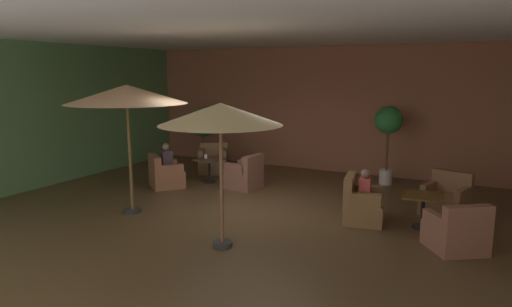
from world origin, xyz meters
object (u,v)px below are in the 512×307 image
at_px(armchair_front_left_east, 165,175).
at_px(armchair_front_right_north, 362,205).
at_px(armchair_front_left_north, 213,161).
at_px(potted_tree_mid_left, 388,127).
at_px(cafe_table_front_right, 423,202).
at_px(patio_umbrella_center_beige, 221,115).
at_px(potted_tree_left_corner, 203,125).
at_px(armchair_front_right_east, 457,233).
at_px(patio_umbrella_tall_red, 127,95).
at_px(patron_by_window, 166,158).
at_px(iced_drink_cup, 206,156).
at_px(armchair_front_right_south, 446,200).
at_px(cafe_table_front_left, 209,165).
at_px(armchair_front_left_south, 245,176).
at_px(patron_blue_shirt, 365,187).

height_order(armchair_front_left_east, armchair_front_right_north, armchair_front_right_north).
relative_size(armchair_front_left_north, potted_tree_mid_left, 0.51).
bearing_deg(armchair_front_right_north, cafe_table_front_right, 8.91).
xyz_separation_m(patio_umbrella_center_beige, potted_tree_left_corner, (-3.84, 5.22, -0.90)).
bearing_deg(armchair_front_right_east, patio_umbrella_tall_red, -172.21).
height_order(patron_by_window, iced_drink_cup, patron_by_window).
relative_size(armchair_front_left_east, cafe_table_front_right, 1.50).
bearing_deg(armchair_front_left_east, armchair_front_right_south, 6.94).
relative_size(cafe_table_front_left, iced_drink_cup, 6.01).
bearing_deg(potted_tree_mid_left, patio_umbrella_center_beige, -105.87).
bearing_deg(potted_tree_mid_left, potted_tree_left_corner, -177.94).
bearing_deg(armchair_front_left_south, cafe_table_front_right, -13.39).
distance_m(armchair_front_left_north, patron_by_window, 1.91).
bearing_deg(armchair_front_right_south, armchair_front_right_north, -139.17).
distance_m(cafe_table_front_right, potted_tree_mid_left, 3.39).
height_order(armchair_front_right_east, patio_umbrella_tall_red, patio_umbrella_tall_red).
height_order(armchair_front_left_east, armchair_front_right_east, armchair_front_right_east).
bearing_deg(cafe_table_front_right, potted_tree_left_corner, 156.95).
relative_size(cafe_table_front_right, armchair_front_right_south, 0.74).
distance_m(patron_blue_shirt, patron_by_window, 5.01).
xyz_separation_m(cafe_table_front_right, patio_umbrella_tall_red, (-5.32, -1.70, 1.88)).
xyz_separation_m(armchair_front_left_east, armchair_front_right_east, (6.66, -1.15, -0.01)).
height_order(armchair_front_right_north, potted_tree_mid_left, potted_tree_mid_left).
distance_m(armchair_front_right_east, potted_tree_left_corner, 8.17).
height_order(armchair_front_right_east, iced_drink_cup, armchair_front_right_east).
relative_size(armchair_front_left_east, patio_umbrella_tall_red, 0.43).
relative_size(armchair_front_right_south, patron_blue_shirt, 1.59).
height_order(patron_blue_shirt, iced_drink_cup, patron_blue_shirt).
height_order(armchair_front_right_south, potted_tree_mid_left, potted_tree_mid_left).
height_order(patio_umbrella_tall_red, patron_blue_shirt, patio_umbrella_tall_red).
height_order(armchair_front_right_east, armchair_front_right_south, armchair_front_right_south).
bearing_deg(patio_umbrella_center_beige, armchair_front_right_east, 24.17).
xyz_separation_m(armchair_front_right_east, patron_by_window, (-6.63, 1.18, 0.41)).
bearing_deg(patron_blue_shirt, potted_tree_left_corner, 151.99).
xyz_separation_m(cafe_table_front_right, patio_umbrella_center_beige, (-2.77, -2.41, 1.65)).
bearing_deg(armchair_front_right_north, potted_tree_mid_left, 93.02).
bearing_deg(patio_umbrella_center_beige, patron_by_window, 140.20).
xyz_separation_m(armchair_front_left_south, patio_umbrella_center_beige, (1.43, -3.41, 1.81)).
distance_m(potted_tree_left_corner, iced_drink_cup, 2.10).
xyz_separation_m(armchair_front_right_south, potted_tree_left_corner, (-6.93, 1.78, 0.93)).
distance_m(armchair_front_left_south, patio_umbrella_tall_red, 3.57).
bearing_deg(armchair_front_left_north, armchair_front_left_south, -35.21).
bearing_deg(iced_drink_cup, patio_umbrella_center_beige, -53.33).
bearing_deg(potted_tree_mid_left, armchair_front_right_south, -51.70).
height_order(armchair_front_left_north, patron_by_window, patron_by_window).
height_order(patio_umbrella_tall_red, patio_umbrella_center_beige, patio_umbrella_tall_red).
height_order(armchair_front_right_south, patron_by_window, patron_by_window).
bearing_deg(armchair_front_left_east, potted_tree_mid_left, 29.74).
height_order(patio_umbrella_center_beige, iced_drink_cup, patio_umbrella_center_beige).
distance_m(patio_umbrella_tall_red, patio_umbrella_center_beige, 2.66).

